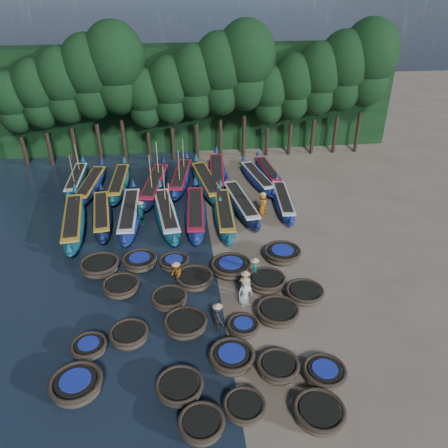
{
  "coord_description": "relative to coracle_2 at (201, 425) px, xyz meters",
  "views": [
    {
      "loc": [
        -2.05,
        -20.55,
        15.67
      ],
      "look_at": [
        0.9,
        4.42,
        1.3
      ],
      "focal_mm": 35.0,
      "sensor_mm": 36.0,
      "label": 1
    }
  ],
  "objects": [
    {
      "name": "tree_1",
      "position": [
        -12.05,
        29.66,
        6.22
      ],
      "size": [
        4.09,
        4.09,
        9.65
      ],
      "color": "black",
      "rests_on": "ground"
    },
    {
      "name": "long_boat_9",
      "position": [
        -8.85,
        24.39,
        0.1
      ],
      "size": [
        1.39,
        7.78,
        3.3
      ],
      "rotation": [
        0.0,
        0.0,
        0.0
      ],
      "color": "navy",
      "rests_on": "ground"
    },
    {
      "name": "long_boat_5",
      "position": [
        0.84,
        17.21,
        0.18
      ],
      "size": [
        2.07,
        9.02,
        1.59
      ],
      "rotation": [
        0.0,
        0.0,
        -0.06
      ],
      "color": "navy",
      "rests_on": "ground"
    },
    {
      "name": "long_boat_8",
      "position": [
        7.65,
        18.39,
        0.09
      ],
      "size": [
        2.0,
        7.68,
        1.36
      ],
      "rotation": [
        0.0,
        0.0,
        -0.09
      ],
      "color": "navy",
      "rests_on": "ground"
    },
    {
      "name": "long_boat_14",
      "position": [
        2.08,
        22.37,
        0.19
      ],
      "size": [
        2.85,
        9.12,
        1.62
      ],
      "rotation": [
        0.0,
        0.0,
        0.14
      ],
      "color": "navy",
      "rests_on": "ground"
    },
    {
      "name": "tree_3",
      "position": [
        -7.45,
        29.66,
        7.57
      ],
      "size": [
        4.92,
        4.92,
        11.6
      ],
      "color": "black",
      "rests_on": "ground"
    },
    {
      "name": "long_boat_16",
      "position": [
        6.48,
        22.95,
        0.09
      ],
      "size": [
        2.63,
        7.65,
        1.36
      ],
      "rotation": [
        0.0,
        0.0,
        0.17
      ],
      "color": "navy",
      "rests_on": "ground"
    },
    {
      "name": "long_boat_4",
      "position": [
        -1.29,
        17.21,
        0.18
      ],
      "size": [
        2.62,
        8.92,
        3.82
      ],
      "rotation": [
        0.0,
        0.0,
        0.12
      ],
      "color": "navy",
      "rests_on": "ground"
    },
    {
      "name": "tree_8",
      "position": [
        4.05,
        29.66,
        7.57
      ],
      "size": [
        4.92,
        4.92,
        11.6
      ],
      "color": "black",
      "rests_on": "ground"
    },
    {
      "name": "coracle_14",
      "position": [
        4.39,
        6.03,
        0.01
      ],
      "size": [
        2.29,
        2.29,
        0.77
      ],
      "rotation": [
        0.0,
        0.0,
        0.01
      ],
      "color": "#4C412F",
      "rests_on": "ground"
    },
    {
      "name": "coracle_6",
      "position": [
        -0.79,
        1.92,
        -0.03
      ],
      "size": [
        2.13,
        2.13,
        0.69
      ],
      "rotation": [
        0.0,
        0.0,
        -0.1
      ],
      "color": "#4C412F",
      "rests_on": "ground"
    },
    {
      "name": "tree_0",
      "position": [
        -14.35,
        29.66,
        5.55
      ],
      "size": [
        3.68,
        3.68,
        8.68
      ],
      "color": "black",
      "rests_on": "ground"
    },
    {
      "name": "coracle_15",
      "position": [
        -3.85,
        9.21,
        -0.01
      ],
      "size": [
        2.6,
        2.6,
        0.73
      ],
      "rotation": [
        0.0,
        0.0,
        0.43
      ],
      "color": "#4C412F",
      "rests_on": "ground"
    },
    {
      "name": "coracle_23",
      "position": [
        2.52,
        10.33,
        0.03
      ],
      "size": [
        2.53,
        2.53,
        0.79
      ],
      "rotation": [
        0.0,
        0.0,
        -0.12
      ],
      "color": "#4C412F",
      "rests_on": "ground"
    },
    {
      "name": "tree_13",
      "position": [
        15.55,
        29.66,
        7.57
      ],
      "size": [
        4.92,
        4.92,
        11.6
      ],
      "color": "black",
      "rests_on": "ground"
    },
    {
      "name": "long_boat_17",
      "position": [
        7.68,
        24.28,
        0.07
      ],
      "size": [
        1.85,
        7.32,
        1.29
      ],
      "rotation": [
        0.0,
        0.0,
        0.08
      ],
      "color": "navy",
      "rests_on": "ground"
    },
    {
      "name": "tree_10",
      "position": [
        8.65,
        29.66,
        5.55
      ],
      "size": [
        3.68,
        3.68,
        8.68
      ],
      "color": "black",
      "rests_on": "ground"
    },
    {
      "name": "fisherman_4",
      "position": [
        2.99,
        7.95,
        0.5
      ],
      "size": [
        0.88,
        1.08,
        1.93
      ],
      "rotation": [
        0.0,
        0.0,
        5.25
      ],
      "color": "beige",
      "rests_on": "ground"
    },
    {
      "name": "tree_6",
      "position": [
        -0.55,
        29.66,
        6.22
      ],
      "size": [
        4.09,
        4.09,
        9.65
      ],
      "color": "black",
      "rests_on": "ground"
    },
    {
      "name": "coracle_4",
      "position": [
        4.71,
        -0.03,
        0.0
      ],
      "size": [
        2.56,
        2.56,
        0.75
      ],
      "rotation": [
        0.0,
        0.0,
        0.37
      ],
      "color": "#4C412F",
      "rests_on": "ground"
    },
    {
      "name": "tree_14",
      "position": [
        17.85,
        29.66,
        8.25
      ],
      "size": [
        5.34,
        5.34,
        12.58
      ],
      "color": "black",
      "rests_on": "ground"
    },
    {
      "name": "long_boat_15",
      "position": [
        3.12,
        24.26,
        0.19
      ],
      "size": [
        2.39,
        9.07,
        1.6
      ],
      "rotation": [
        0.0,
        0.0,
        -0.09
      ],
      "color": "navy",
      "rests_on": "ground"
    },
    {
      "name": "coracle_18",
      "position": [
        4.37,
        8.71,
        0.01
      ],
      "size": [
        2.27,
        2.27,
        0.76
      ],
      "rotation": [
        0.0,
        0.0,
        -0.1
      ],
      "color": "#4C412F",
      "rests_on": "ground"
    },
    {
      "name": "coracle_22",
      "position": [
        -0.86,
        11.25,
        -0.02
      ],
      "size": [
        1.91,
        1.91,
        0.7
      ],
      "rotation": [
        0.0,
        0.0,
        -0.13
      ],
      "color": "#4C412F",
      "rests_on": "ground"
    },
    {
      "name": "coracle_24",
      "position": [
        5.92,
        11.37,
        0.03
      ],
      "size": [
        2.56,
        2.56,
        0.78
      ],
      "rotation": [
        0.0,
        0.0,
        0.17
      ],
      "color": "#4C412F",
      "rests_on": "ground"
    },
    {
      "name": "fisherman_6",
      "position": [
        5.83,
        17.43,
        0.52
      ],
      "size": [
        0.67,
        0.93,
        1.99
      ],
      "rotation": [
        0.0,
        0.0,
        1.69
      ],
      "color": "#BC6719",
      "rests_on": "ground"
    },
    {
      "name": "long_boat_2",
      "position": [
        -5.95,
        17.78,
        0.13
      ],
      "size": [
        2.48,
        8.17,
        1.45
      ],
      "rotation": [
        0.0,
        0.0,
        0.13
      ],
      "color": "#0E1936",
      "rests_on": "ground"
    },
    {
      "name": "long_boat_11",
      "position": [
        -5.19,
        23.28,
        0.13
      ],
      "size": [
        1.74,
        8.32,
        1.47
      ],
      "rotation": [
        0.0,
        0.0,
        -0.04
      ],
      "color": "navy",
      "rests_on": "ground"
    },
    {
      "name": "fisherman_2",
      "position": [
        -0.74,
        9.58,
        0.39
      ],
      "size": [
        0.72,
        0.84,
        1.7
      ],
      "rotation": [
        0.0,
        0.0,
        4.95
      ],
      "color": "#BC6719",
      "rests_on": "ground"
    },
    {
      "name": "long_boat_7",
      "position": [
        4.33,
        18.3,
        0.15
      ],
      "size": [
        2.63,
        8.55,
        1.52
      ],
      "rotation": [
        0.0,
        0.0,
        0.14
      ],
      "color": "#0E1936",
      "rests_on": "ground"
    },
    {
      "name": "tree_2",
      "position": [
        -9.75,
        29.66,
        6.9
      ],
      "size": [
        4.51,
        4.51,
        10.63
      ],
      "color": "black",
      "rests_on": "ground"
    },
    {
      "name": "coracle_2",
      "position": [
        0.0,
        0.0,
        0.0
      ],
      "size": [
        1.88,
        1.88,
        0.74
      ],
      "rotation": [
        0.0,
        0.0,
        0.05
      ],
      "color": "#4C412F",
      "rests_on": "ground"
    },
    {
      "name": "coracle_3",
      "position": [
        1.8,
        0.63,
        -0.05
      ],
      "size": [
        2.03,
        2.03,
        0.65
      ],
      "rotation": [
        0.0,
        0.0,
        -0.29
      ],
      "color": "#4C412F",
      "rests_on": "ground"
    },
    {
      "name": "coracle_12",
      "position": [
        -0.38,
        5.73,
        0.01
      ],
      "size": [
        2.44,
        2.44,
        0.76
      ],
      "rotation": [
        0.0,
        0.0,
        0.2
      ],
      "color": "#4C412F",
      "rests_on": "ground"
    },
    {
      "name": "tree_5",
      "position": [
        -2.85,
        29.66,
        5.55
      ],
      "size": [
        3.68,
        3.68,
        8.68
      ],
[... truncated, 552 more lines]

